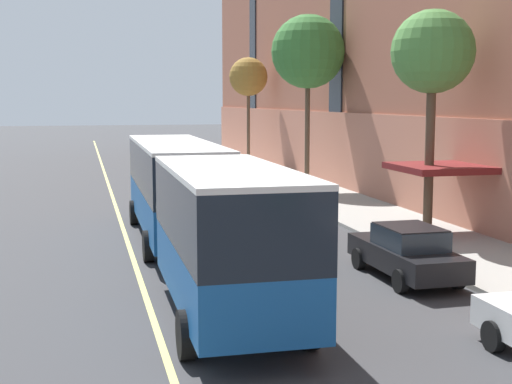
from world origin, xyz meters
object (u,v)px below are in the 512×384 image
at_px(city_bus, 191,199).
at_px(street_tree_far_uptown, 308,52).
at_px(parked_car_navy_0, 274,190).
at_px(street_tree_far_downtown, 248,77).
at_px(street_tree_mid_block, 433,54).
at_px(parked_car_navy_3, 221,165).
at_px(parked_car_black_4, 407,252).

distance_m(city_bus, street_tree_far_uptown, 20.15).
height_order(parked_car_navy_0, street_tree_far_downtown, street_tree_far_downtown).
bearing_deg(city_bus, parked_car_navy_0, 63.45).
height_order(city_bus, street_tree_mid_block, street_tree_mid_block).
xyz_separation_m(parked_car_navy_3, street_tree_far_downtown, (3.43, 6.57, 6.01)).
distance_m(city_bus, parked_car_navy_0, 12.99).
distance_m(parked_car_black_4, street_tree_mid_block, 8.80).
bearing_deg(parked_car_navy_3, city_bus, -102.96).
distance_m(parked_car_navy_3, parked_car_black_4, 28.13).
bearing_deg(parked_car_black_4, city_bus, 151.79).
distance_m(parked_car_navy_3, street_tree_far_downtown, 9.54).
bearing_deg(city_bus, parked_car_black_4, -28.21).
bearing_deg(street_tree_far_downtown, city_bus, -106.21).
relative_size(city_bus, parked_car_navy_0, 4.03).
bearing_deg(parked_car_black_4, parked_car_navy_3, 89.91).
xyz_separation_m(city_bus, parked_car_black_4, (5.72, -3.07, -1.31)).
bearing_deg(parked_car_black_4, street_tree_mid_block, 57.63).
bearing_deg(parked_car_black_4, parked_car_navy_0, 89.79).
relative_size(parked_car_navy_3, parked_car_black_4, 0.97).
height_order(street_tree_far_uptown, street_tree_far_downtown, street_tree_far_uptown).
bearing_deg(street_tree_far_uptown, city_bus, -118.38).
height_order(parked_car_navy_3, street_tree_far_uptown, street_tree_far_uptown).
bearing_deg(city_bus, parked_car_navy_3, 77.04).
height_order(parked_car_navy_0, street_tree_far_uptown, street_tree_far_uptown).
bearing_deg(street_tree_far_downtown, street_tree_mid_block, -90.00).
relative_size(parked_car_black_4, street_tree_far_uptown, 0.47).
relative_size(city_bus, parked_car_black_4, 4.20).
height_order(city_bus, street_tree_far_downtown, street_tree_far_downtown).
bearing_deg(parked_car_navy_0, street_tree_far_uptown, 57.96).
distance_m(street_tree_mid_block, street_tree_far_downtown, 29.22).
bearing_deg(street_tree_far_downtown, parked_car_navy_3, -117.56).
relative_size(street_tree_mid_block, street_tree_far_downtown, 1.00).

